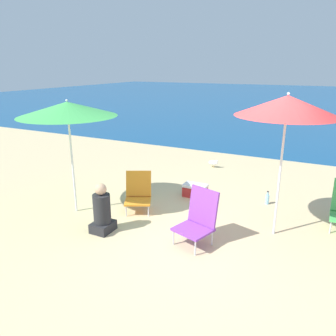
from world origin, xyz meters
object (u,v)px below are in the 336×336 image
object	(u,v)px
beach_chair_purple	(199,217)
cooler_box	(195,190)
person_seated_near	(102,212)
beach_chair_orange	(138,192)
beach_umbrella_green	(67,109)
seagull	(213,163)
beach_umbrella_red	(287,106)
water_bottle	(267,199)

from	to	relation	value
beach_chair_purple	cooler_box	size ratio (longest dim) A/B	1.74
person_seated_near	beach_chair_orange	bearing A→B (deg)	86.09
beach_umbrella_green	person_seated_near	xyz separation A→B (m)	(0.95, -0.42, -1.58)
person_seated_near	seagull	size ratio (longest dim) A/B	3.16
beach_umbrella_red	beach_chair_purple	size ratio (longest dim) A/B	2.66
person_seated_near	cooler_box	distance (m)	2.27
beach_umbrella_green	person_seated_near	world-z (taller)	beach_umbrella_green
beach_umbrella_red	person_seated_near	size ratio (longest dim) A/B	2.69
beach_umbrella_green	cooler_box	distance (m)	3.03
seagull	beach_chair_purple	bearing A→B (deg)	-74.45
cooler_box	beach_chair_orange	bearing A→B (deg)	-124.14
seagull	beach_umbrella_red	bearing A→B (deg)	-55.43
beach_chair_orange	cooler_box	bearing A→B (deg)	28.89
beach_umbrella_red	water_bottle	bearing A→B (deg)	105.41
beach_umbrella_red	seagull	distance (m)	4.19
beach_chair_purple	cooler_box	bearing A→B (deg)	131.21
beach_umbrella_red	cooler_box	bearing A→B (deg)	152.85
beach_umbrella_green	beach_chair_purple	bearing A→B (deg)	-0.86
beach_chair_orange	water_bottle	bearing A→B (deg)	5.00
water_bottle	beach_umbrella_red	bearing A→B (deg)	-74.59
beach_chair_purple	beach_chair_orange	xyz separation A→B (m)	(-1.48, 0.64, -0.07)
beach_umbrella_green	water_bottle	bearing A→B (deg)	31.49
beach_chair_orange	beach_chair_purple	bearing A→B (deg)	-50.31
beach_chair_orange	person_seated_near	world-z (taller)	person_seated_near
person_seated_near	beach_umbrella_green	bearing A→B (deg)	156.42
person_seated_near	cooler_box	bearing A→B (deg)	69.23
beach_umbrella_green	beach_umbrella_red	distance (m)	3.62
beach_chair_purple	seagull	world-z (taller)	beach_chair_purple
person_seated_near	water_bottle	xyz separation A→B (m)	(2.25, 2.38, -0.25)
beach_umbrella_green	water_bottle	distance (m)	4.18
beach_umbrella_green	beach_chair_orange	distance (m)	1.98
cooler_box	water_bottle	bearing A→B (deg)	10.86
beach_chair_orange	person_seated_near	bearing A→B (deg)	-121.14
beach_chair_purple	water_bottle	size ratio (longest dim) A/B	3.13
water_bottle	seagull	world-z (taller)	water_bottle
beach_umbrella_green	seagull	xyz separation A→B (m)	(1.43, 3.83, -1.80)
beach_umbrella_red	water_bottle	world-z (taller)	beach_umbrella_red
beach_umbrella_green	person_seated_near	distance (m)	1.89
beach_umbrella_green	water_bottle	size ratio (longest dim) A/B	7.65
beach_chair_orange	seagull	world-z (taller)	beach_chair_orange
beach_chair_purple	cooler_box	xyz separation A→B (m)	(-0.75, 1.72, -0.29)
beach_umbrella_red	person_seated_near	world-z (taller)	beach_umbrella_red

